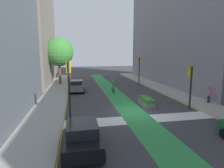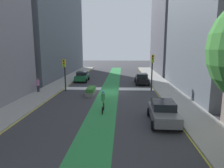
{
  "view_description": "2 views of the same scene",
  "coord_description": "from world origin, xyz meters",
  "px_view_note": "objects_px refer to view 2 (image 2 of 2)",
  "views": [
    {
      "loc": [
        -4.97,
        -15.42,
        5.15
      ],
      "look_at": [
        -0.91,
        5.09,
        1.72
      ],
      "focal_mm": 29.93,
      "sensor_mm": 36.0,
      "label": 1
    },
    {
      "loc": [
        -1.85,
        24.52,
        5.49
      ],
      "look_at": [
        -0.69,
        3.07,
        1.57
      ],
      "focal_mm": 32.48,
      "sensor_mm": 36.0,
      "label": 2
    }
  ],
  "objects_px": {
    "car_green_right_near": "(82,76)",
    "median_planter": "(91,91)",
    "cyclist_in_lane": "(103,101)",
    "car_grey_left_far": "(163,112)",
    "traffic_signal_near_right": "(65,69)",
    "pedestrian_sidewalk_right_a": "(38,85)",
    "traffic_signal_near_left": "(152,66)",
    "car_black_left_near": "(142,79)"
  },
  "relations": [
    {
      "from": "traffic_signal_near_right",
      "to": "car_green_right_near",
      "type": "bearing_deg",
      "value": -94.62
    },
    {
      "from": "traffic_signal_near_right",
      "to": "traffic_signal_near_left",
      "type": "height_order",
      "value": "traffic_signal_near_left"
    },
    {
      "from": "car_grey_left_far",
      "to": "car_green_right_near",
      "type": "xyz_separation_m",
      "value": [
        9.63,
        -17.82,
        0.0
      ]
    },
    {
      "from": "traffic_signal_near_left",
      "to": "median_planter",
      "type": "distance_m",
      "value": 8.2
    },
    {
      "from": "traffic_signal_near_left",
      "to": "median_planter",
      "type": "height_order",
      "value": "traffic_signal_near_left"
    },
    {
      "from": "traffic_signal_near_right",
      "to": "car_grey_left_far",
      "type": "bearing_deg",
      "value": 134.97
    },
    {
      "from": "cyclist_in_lane",
      "to": "traffic_signal_near_right",
      "type": "bearing_deg",
      "value": -55.44
    },
    {
      "from": "car_green_right_near",
      "to": "pedestrian_sidewalk_right_a",
      "type": "bearing_deg",
      "value": 67.39
    },
    {
      "from": "car_grey_left_far",
      "to": "cyclist_in_lane",
      "type": "bearing_deg",
      "value": -24.68
    },
    {
      "from": "median_planter",
      "to": "cyclist_in_lane",
      "type": "bearing_deg",
      "value": 107.9
    },
    {
      "from": "cyclist_in_lane",
      "to": "median_planter",
      "type": "relative_size",
      "value": 0.68
    },
    {
      "from": "traffic_signal_near_left",
      "to": "car_green_right_near",
      "type": "height_order",
      "value": "traffic_signal_near_left"
    },
    {
      "from": "pedestrian_sidewalk_right_a",
      "to": "traffic_signal_near_left",
      "type": "bearing_deg",
      "value": -172.99
    },
    {
      "from": "car_grey_left_far",
      "to": "pedestrian_sidewalk_right_a",
      "type": "distance_m",
      "value": 16.09
    },
    {
      "from": "car_green_right_near",
      "to": "median_planter",
      "type": "xyz_separation_m",
      "value": [
        -2.92,
        9.33,
        -0.4
      ]
    },
    {
      "from": "car_green_right_near",
      "to": "cyclist_in_lane",
      "type": "distance_m",
      "value": 16.45
    },
    {
      "from": "traffic_signal_near_right",
      "to": "traffic_signal_near_left",
      "type": "relative_size",
      "value": 0.87
    },
    {
      "from": "traffic_signal_near_right",
      "to": "car_grey_left_far",
      "type": "xyz_separation_m",
      "value": [
        -10.24,
        10.25,
        -2.02
      ]
    },
    {
      "from": "car_grey_left_far",
      "to": "traffic_signal_near_left",
      "type": "bearing_deg",
      "value": -93.38
    },
    {
      "from": "traffic_signal_near_right",
      "to": "traffic_signal_near_left",
      "type": "xyz_separation_m",
      "value": [
        -10.88,
        -0.58,
        0.39
      ]
    },
    {
      "from": "cyclist_in_lane",
      "to": "car_green_right_near",
      "type": "bearing_deg",
      "value": -72.4
    },
    {
      "from": "cyclist_in_lane",
      "to": "pedestrian_sidewalk_right_a",
      "type": "distance_m",
      "value": 11.08
    },
    {
      "from": "car_grey_left_far",
      "to": "pedestrian_sidewalk_right_a",
      "type": "height_order",
      "value": "pedestrian_sidewalk_right_a"
    },
    {
      "from": "car_green_right_near",
      "to": "median_planter",
      "type": "height_order",
      "value": "car_green_right_near"
    },
    {
      "from": "median_planter",
      "to": "car_black_left_near",
      "type": "bearing_deg",
      "value": -131.46
    },
    {
      "from": "traffic_signal_near_left",
      "to": "car_black_left_near",
      "type": "height_order",
      "value": "traffic_signal_near_left"
    },
    {
      "from": "car_black_left_near",
      "to": "car_green_right_near",
      "type": "xyz_separation_m",
      "value": [
        9.5,
        -1.89,
        0.0
      ]
    },
    {
      "from": "car_grey_left_far",
      "to": "car_green_right_near",
      "type": "bearing_deg",
      "value": -61.62
    },
    {
      "from": "traffic_signal_near_left",
      "to": "car_green_right_near",
      "type": "bearing_deg",
      "value": -34.25
    },
    {
      "from": "median_planter",
      "to": "car_green_right_near",
      "type": "bearing_deg",
      "value": -72.6
    },
    {
      "from": "traffic_signal_near_right",
      "to": "median_planter",
      "type": "height_order",
      "value": "traffic_signal_near_right"
    },
    {
      "from": "traffic_signal_near_right",
      "to": "pedestrian_sidewalk_right_a",
      "type": "height_order",
      "value": "traffic_signal_near_right"
    },
    {
      "from": "car_grey_left_far",
      "to": "cyclist_in_lane",
      "type": "height_order",
      "value": "cyclist_in_lane"
    },
    {
      "from": "car_black_left_near",
      "to": "traffic_signal_near_right",
      "type": "bearing_deg",
      "value": 29.31
    },
    {
      "from": "traffic_signal_near_right",
      "to": "cyclist_in_lane",
      "type": "relative_size",
      "value": 2.16
    },
    {
      "from": "traffic_signal_near_left",
      "to": "cyclist_in_lane",
      "type": "xyz_separation_m",
      "value": [
        5.29,
        8.69,
        -2.23
      ]
    },
    {
      "from": "traffic_signal_near_left",
      "to": "car_grey_left_far",
      "type": "relative_size",
      "value": 1.08
    },
    {
      "from": "car_black_left_near",
      "to": "median_planter",
      "type": "xyz_separation_m",
      "value": [
        6.57,
        7.44,
        -0.4
      ]
    },
    {
      "from": "traffic_signal_near_right",
      "to": "car_green_right_near",
      "type": "distance_m",
      "value": 7.86
    },
    {
      "from": "car_black_left_near",
      "to": "cyclist_in_lane",
      "type": "bearing_deg",
      "value": 71.85
    },
    {
      "from": "traffic_signal_near_right",
      "to": "car_black_left_near",
      "type": "relative_size",
      "value": 0.95
    },
    {
      "from": "car_black_left_near",
      "to": "pedestrian_sidewalk_right_a",
      "type": "xyz_separation_m",
      "value": [
        13.12,
        6.8,
        0.2
      ]
    }
  ]
}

